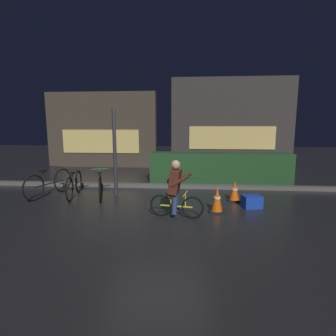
# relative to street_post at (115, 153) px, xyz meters

# --- Properties ---
(ground_plane) EXTENTS (40.00, 40.00, 0.00)m
(ground_plane) POSITION_rel_street_post_xyz_m (1.34, -1.20, -1.21)
(ground_plane) COLOR black
(sidewalk_curb) EXTENTS (12.00, 0.24, 0.12)m
(sidewalk_curb) POSITION_rel_street_post_xyz_m (1.34, 1.00, -1.15)
(sidewalk_curb) COLOR #56544F
(sidewalk_curb) RESTS_ON ground
(hedge_row) EXTENTS (4.80, 0.70, 1.05)m
(hedge_row) POSITION_rel_street_post_xyz_m (3.14, 1.90, -0.69)
(hedge_row) COLOR #214723
(hedge_row) RESTS_ON ground
(storefront_left) EXTENTS (5.27, 0.54, 3.55)m
(storefront_left) POSITION_rel_street_post_xyz_m (-2.12, 5.30, 0.55)
(storefront_left) COLOR #42382D
(storefront_left) RESTS_ON ground
(storefront_right) EXTENTS (5.87, 0.54, 4.26)m
(storefront_right) POSITION_rel_street_post_xyz_m (4.14, 6.00, 0.91)
(storefront_right) COLOR #383330
(storefront_right) RESTS_ON ground
(street_post) EXTENTS (0.10, 0.10, 2.42)m
(street_post) POSITION_rel_street_post_xyz_m (0.00, 0.00, 0.00)
(street_post) COLOR #2D2D33
(street_post) RESTS_ON ground
(parked_bike_leftmost) EXTENTS (0.58, 1.70, 0.81)m
(parked_bike_leftmost) POSITION_rel_street_post_xyz_m (-1.85, -0.24, -0.85)
(parked_bike_leftmost) COLOR black
(parked_bike_leftmost) RESTS_ON ground
(parked_bike_left_mid) EXTENTS (0.46, 1.63, 0.76)m
(parked_bike_left_mid) POSITION_rel_street_post_xyz_m (-1.10, -0.28, -0.87)
(parked_bike_left_mid) COLOR black
(parked_bike_left_mid) RESTS_ON ground
(parked_bike_center_left) EXTENTS (0.58, 1.59, 0.76)m
(parked_bike_center_left) POSITION_rel_street_post_xyz_m (-0.37, -0.26, -0.86)
(parked_bike_center_left) COLOR black
(parked_bike_center_left) RESTS_ON ground
(traffic_cone_near) EXTENTS (0.36, 0.36, 0.60)m
(traffic_cone_near) POSITION_rel_street_post_xyz_m (2.73, -1.30, -0.92)
(traffic_cone_near) COLOR black
(traffic_cone_near) RESTS_ON ground
(traffic_cone_far) EXTENTS (0.36, 0.36, 0.54)m
(traffic_cone_far) POSITION_rel_street_post_xyz_m (3.29, -0.32, -0.95)
(traffic_cone_far) COLOR black
(traffic_cone_far) RESTS_ON ground
(blue_crate) EXTENTS (0.50, 0.41, 0.30)m
(blue_crate) POSITION_rel_street_post_xyz_m (3.61, -0.90, -1.06)
(blue_crate) COLOR #193DB7
(blue_crate) RESTS_ON ground
(cyclist) EXTENTS (1.18, 0.58, 1.25)m
(cyclist) POSITION_rel_street_post_xyz_m (1.79, -1.69, -0.58)
(cyclist) COLOR black
(cyclist) RESTS_ON ground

